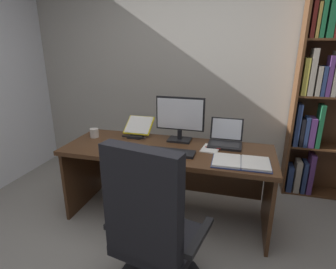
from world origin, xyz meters
name	(u,v)px	position (x,y,z in m)	size (l,w,h in m)	color
wall_back	(199,62)	(0.00, 1.99, 1.42)	(4.85, 0.12, 2.84)	#B2ADA3
desk	(169,164)	(-0.08, 0.97, 0.53)	(1.89, 0.70, 0.72)	#4C2D19
bookshelf	(330,97)	(1.40, 1.79, 1.11)	(0.94, 0.26, 2.23)	#4C2D19
office_chair	(153,237)	(0.07, 0.01, 0.47)	(0.67, 0.60, 1.11)	black
monitor	(180,119)	(-0.02, 1.12, 0.94)	(0.47, 0.16, 0.43)	black
laptop	(225,140)	(0.42, 1.12, 0.77)	(0.30, 0.29, 0.23)	black
keyboard	(170,152)	(-0.02, 0.77, 0.74)	(0.42, 0.15, 0.02)	black
computer_mouse	(138,148)	(-0.32, 0.77, 0.74)	(0.06, 0.10, 0.04)	black
reading_stand_with_book	(138,127)	(-0.47, 1.18, 0.81)	(0.28, 0.28, 0.17)	black
open_binder	(241,162)	(0.57, 0.72, 0.74)	(0.46, 0.29, 0.02)	navy
notepad	(211,149)	(0.30, 0.97, 0.73)	(0.15, 0.21, 0.01)	white
pen	(213,148)	(0.32, 0.97, 0.74)	(0.01, 0.01, 0.14)	maroon
coffee_mug	(94,133)	(-0.88, 0.99, 0.77)	(0.09, 0.09, 0.09)	silver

